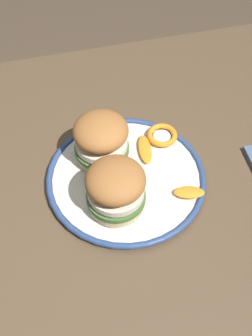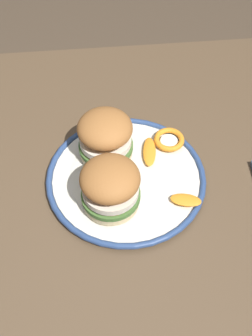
{
  "view_description": "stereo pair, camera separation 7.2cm",
  "coord_description": "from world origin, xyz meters",
  "px_view_note": "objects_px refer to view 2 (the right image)",
  "views": [
    {
      "loc": [
        0.05,
        0.48,
        1.41
      ],
      "look_at": [
        -0.07,
        0.01,
        0.78
      ],
      "focal_mm": 44.57,
      "sensor_mm": 36.0,
      "label": 1
    },
    {
      "loc": [
        -0.02,
        0.49,
        1.41
      ],
      "look_at": [
        -0.07,
        0.01,
        0.78
      ],
      "focal_mm": 44.57,
      "sensor_mm": 36.0,
      "label": 2
    }
  ],
  "objects_px": {
    "sandwich_half_right": "(105,137)",
    "sandwich_half_left": "(110,186)",
    "dining_table": "(95,204)",
    "dinner_plate": "(126,177)"
  },
  "relations": [
    {
      "from": "dining_table",
      "to": "sandwich_half_right",
      "type": "relative_size",
      "value": 13.03
    },
    {
      "from": "sandwich_half_left",
      "to": "sandwich_half_right",
      "type": "distance_m",
      "value": 0.12
    },
    {
      "from": "dining_table",
      "to": "dinner_plate",
      "type": "height_order",
      "value": "dinner_plate"
    },
    {
      "from": "dinner_plate",
      "to": "sandwich_half_left",
      "type": "bearing_deg",
      "value": 60.31
    },
    {
      "from": "dining_table",
      "to": "sandwich_half_left",
      "type": "relative_size",
      "value": 13.18
    },
    {
      "from": "dinner_plate",
      "to": "sandwich_half_right",
      "type": "bearing_deg",
      "value": -59.59
    },
    {
      "from": "dining_table",
      "to": "dinner_plate",
      "type": "distance_m",
      "value": 0.13
    },
    {
      "from": "sandwich_half_right",
      "to": "sandwich_half_left",
      "type": "bearing_deg",
      "value": 90.36
    },
    {
      "from": "sandwich_half_right",
      "to": "dinner_plate",
      "type": "bearing_deg",
      "value": 120.41
    },
    {
      "from": "dining_table",
      "to": "sandwich_half_left",
      "type": "bearing_deg",
      "value": 113.79
    }
  ]
}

